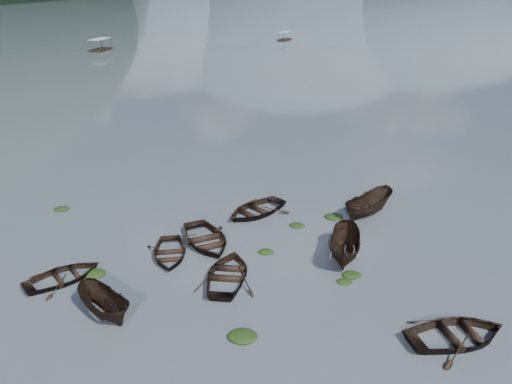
# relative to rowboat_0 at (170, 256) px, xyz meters

# --- Properties ---
(ground_plane) EXTENTS (2400.00, 2400.00, 0.00)m
(ground_plane) POSITION_rel_rowboat_0_xyz_m (4.23, -6.59, 0.00)
(ground_plane) COLOR #48515A
(rowboat_0) EXTENTS (3.82, 4.59, 0.82)m
(rowboat_0) POSITION_rel_rowboat_0_xyz_m (0.00, 0.00, 0.00)
(rowboat_0) COLOR black
(rowboat_0) RESTS_ON ground
(rowboat_1) EXTENTS (4.80, 4.86, 0.83)m
(rowboat_1) POSITION_rel_rowboat_0_xyz_m (-4.78, -3.23, 0.00)
(rowboat_1) COLOR black
(rowboat_1) RESTS_ON ground
(rowboat_2) EXTENTS (3.95, 3.44, 1.48)m
(rowboat_2) POSITION_rel_rowboat_0_xyz_m (-1.33, -5.67, 0.00)
(rowboat_2) COLOR black
(rowboat_2) RESTS_ON ground
(rowboat_3) EXTENTS (3.32, 4.58, 0.93)m
(rowboat_3) POSITION_rel_rowboat_0_xyz_m (3.83, -1.79, 0.00)
(rowboat_3) COLOR black
(rowboat_3) RESTS_ON ground
(rowboat_4) EXTENTS (5.54, 4.80, 0.96)m
(rowboat_4) POSITION_rel_rowboat_0_xyz_m (14.78, -5.13, 0.00)
(rowboat_4) COLOR black
(rowboat_4) RESTS_ON ground
(rowboat_5) EXTENTS (2.02, 4.64, 1.75)m
(rowboat_5) POSITION_rel_rowboat_0_xyz_m (9.99, 1.35, 0.00)
(rowboat_5) COLOR black
(rowboat_5) RESTS_ON ground
(rowboat_6) EXTENTS (5.49, 5.88, 0.99)m
(rowboat_6) POSITION_rel_rowboat_0_xyz_m (1.72, 1.78, 0.00)
(rowboat_6) COLOR black
(rowboat_6) RESTS_ON ground
(rowboat_7) EXTENTS (5.53, 5.79, 0.98)m
(rowboat_7) POSITION_rel_rowboat_0_xyz_m (4.06, 6.41, 0.00)
(rowboat_7) COLOR black
(rowboat_7) RESTS_ON ground
(rowboat_8) EXTENTS (4.18, 4.50, 1.73)m
(rowboat_8) POSITION_rel_rowboat_0_xyz_m (11.61, 7.43, 0.00)
(rowboat_8) COLOR black
(rowboat_8) RESTS_ON ground
(weed_clump_0) EXTENTS (1.20, 0.98, 0.26)m
(weed_clump_0) POSITION_rel_rowboat_0_xyz_m (-3.39, -2.47, 0.00)
(weed_clump_0) COLOR black
(weed_clump_0) RESTS_ON ground
(weed_clump_1) EXTENTS (0.93, 0.75, 0.21)m
(weed_clump_1) POSITION_rel_rowboat_0_xyz_m (5.44, 1.22, 0.00)
(weed_clump_1) COLOR black
(weed_clump_1) RESTS_ON ground
(weed_clump_2) EXTENTS (1.36, 1.09, 0.29)m
(weed_clump_2) POSITION_rel_rowboat_0_xyz_m (5.39, -6.40, 0.00)
(weed_clump_2) COLOR black
(weed_clump_2) RESTS_ON ground
(weed_clump_3) EXTENTS (0.83, 0.70, 0.18)m
(weed_clump_3) POSITION_rel_rowboat_0_xyz_m (9.93, -1.26, 0.00)
(weed_clump_3) COLOR black
(weed_clump_3) RESTS_ON ground
(weed_clump_4) EXTENTS (1.05, 0.83, 0.22)m
(weed_clump_4) POSITION_rel_rowboat_0_xyz_m (10.32, -0.56, 0.00)
(weed_clump_4) COLOR black
(weed_clump_4) RESTS_ON ground
(weed_clump_5) EXTENTS (1.10, 0.89, 0.23)m
(weed_clump_5) POSITION_rel_rowboat_0_xyz_m (-9.31, 4.99, 0.00)
(weed_clump_5) COLOR black
(weed_clump_5) RESTS_ON ground
(weed_clump_6) EXTENTS (1.01, 0.84, 0.21)m
(weed_clump_6) POSITION_rel_rowboat_0_xyz_m (6.99, 4.89, 0.00)
(weed_clump_6) COLOR black
(weed_clump_6) RESTS_ON ground
(weed_clump_7) EXTENTS (1.24, 0.99, 0.27)m
(weed_clump_7) POSITION_rel_rowboat_0_xyz_m (9.33, 6.51, 0.00)
(weed_clump_7) COLOR black
(weed_clump_7) RESTS_ON ground
(pontoon_left) EXTENTS (2.89, 6.56, 2.49)m
(pontoon_left) POSITION_rel_rowboat_0_xyz_m (-43.22, 85.81, 0.00)
(pontoon_left) COLOR black
(pontoon_left) RESTS_ON ground
(pontoon_centre) EXTENTS (3.56, 5.75, 2.05)m
(pontoon_centre) POSITION_rel_rowboat_0_xyz_m (-4.17, 113.13, 0.00)
(pontoon_centre) COLOR black
(pontoon_centre) RESTS_ON ground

